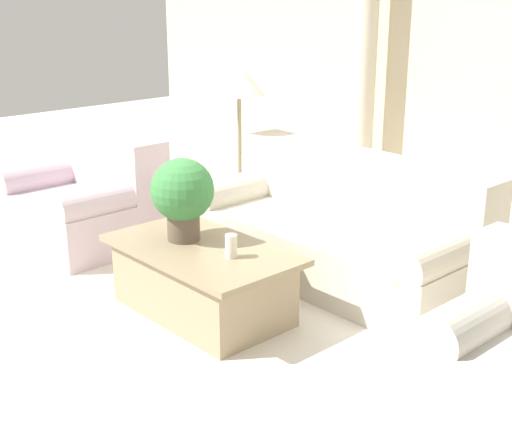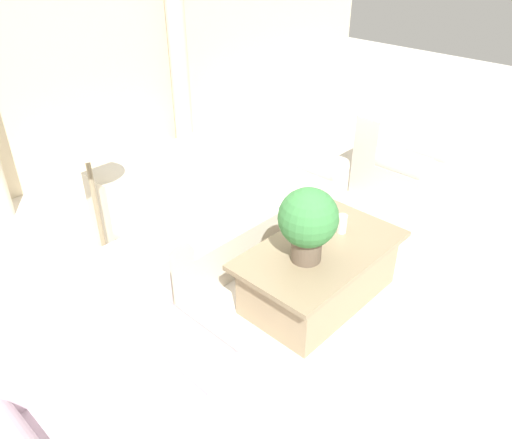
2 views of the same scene
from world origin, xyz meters
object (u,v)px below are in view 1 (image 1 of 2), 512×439
Objects in this scene: loveseat at (89,198)px; potted_plant at (182,194)px; floor_lamp at (239,88)px; coffee_table at (202,279)px; sofa_long at (340,229)px.

potted_plant is at bearing -7.07° from loveseat.
potted_plant is at bearing -55.29° from floor_lamp.
potted_plant reaches higher than loveseat.
loveseat is 2.32× the size of potted_plant.
loveseat reaches higher than coffee_table.
floor_lamp is (0.75, 1.05, 0.90)m from loveseat.
floor_lamp is at bearing 176.76° from sofa_long.
sofa_long is 1.74× the size of loveseat.
floor_lamp is at bearing 130.15° from coffee_table.
floor_lamp reaches higher than coffee_table.
potted_plant is at bearing -106.05° from sofa_long.
loveseat is at bearing 173.67° from coffee_table.
potted_plant is 1.60m from floor_lamp.
coffee_table is 2.36× the size of potted_plant.
sofa_long is 1.31m from potted_plant.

